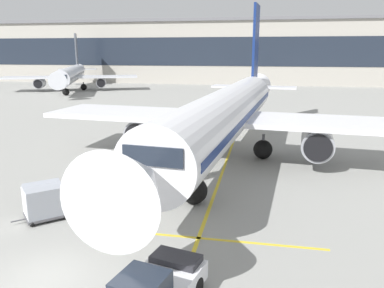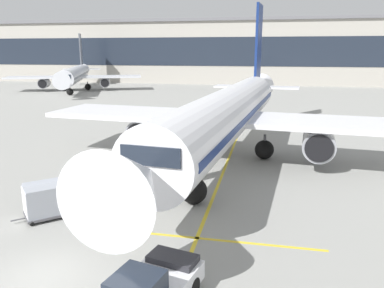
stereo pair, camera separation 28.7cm
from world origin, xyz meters
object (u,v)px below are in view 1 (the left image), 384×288
at_px(distant_airplane, 71,75).
at_px(safety_cone_engine_keepout, 115,165).
at_px(ground_crew_by_carts, 139,180).
at_px(belt_loader, 146,180).
at_px(parked_airplane, 228,113).
at_px(baggage_cart_second, 44,200).
at_px(ground_crew_by_loader, 108,183).
at_px(baggage_cart_lead, 87,192).

bearing_deg(distant_airplane, safety_cone_engine_keepout, -59.12).
bearing_deg(ground_crew_by_carts, safety_cone_engine_keepout, 126.37).
bearing_deg(belt_loader, parked_airplane, 64.36).
xyz_separation_m(belt_loader, baggage_cart_second, (-4.11, -4.42, 0.12)).
relative_size(baggage_cart_second, distant_airplane, 0.07).
distance_m(belt_loader, ground_crew_by_loader, 2.29).
relative_size(baggage_cart_second, ground_crew_by_carts, 1.46).
bearing_deg(parked_airplane, distant_airplane, 129.30).
relative_size(belt_loader, ground_crew_by_carts, 2.70).
relative_size(belt_loader, baggage_cart_second, 1.84).
relative_size(parked_airplane, safety_cone_engine_keepout, 57.01).
height_order(parked_airplane, baggage_cart_lead, parked_airplane).
relative_size(ground_crew_by_loader, safety_cone_engine_keepout, 2.49).
xyz_separation_m(baggage_cart_lead, distant_airplane, (-32.55, 59.46, 2.41)).
height_order(parked_airplane, baggage_cart_second, parked_airplane).
height_order(safety_cone_engine_keepout, distant_airplane, distant_airplane).
bearing_deg(baggage_cart_second, belt_loader, 47.06).
bearing_deg(baggage_cart_second, ground_crew_by_carts, 44.96).
distance_m(parked_airplane, baggage_cart_second, 15.76).
height_order(parked_airplane, ground_crew_by_loader, parked_airplane).
xyz_separation_m(belt_loader, safety_cone_engine_keepout, (-3.74, 4.27, -0.54)).
relative_size(parked_airplane, baggage_cart_second, 15.65).
bearing_deg(ground_crew_by_loader, distant_airplane, 119.80).
xyz_separation_m(parked_airplane, baggage_cart_lead, (-6.66, -11.55, -2.79)).
distance_m(baggage_cart_second, distant_airplane, 68.45).
relative_size(baggage_cart_second, ground_crew_by_loader, 1.46).
relative_size(belt_loader, distant_airplane, 0.13).
bearing_deg(baggage_cart_lead, ground_crew_by_loader, 67.33).
relative_size(belt_loader, baggage_cart_lead, 1.84).
relative_size(belt_loader, safety_cone_engine_keepout, 6.71).
distance_m(belt_loader, distant_airplane, 66.62).
distance_m(ground_crew_by_carts, safety_cone_engine_keepout, 5.99).
bearing_deg(baggage_cart_lead, safety_cone_engine_keepout, 99.97).
height_order(baggage_cart_lead, safety_cone_engine_keepout, baggage_cart_lead).
bearing_deg(safety_cone_engine_keepout, ground_crew_by_loader, -71.42).
bearing_deg(ground_crew_by_loader, baggage_cart_lead, -112.67).
bearing_deg(baggage_cart_lead, belt_loader, 48.93).
bearing_deg(parked_airplane, safety_cone_engine_keepout, -150.82).
xyz_separation_m(baggage_cart_second, distant_airplane, (-30.93, 61.02, 2.41)).
distance_m(parked_airplane, ground_crew_by_carts, 10.58).
relative_size(baggage_cart_lead, ground_crew_by_carts, 1.46).
distance_m(parked_airplane, ground_crew_by_loader, 12.04).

